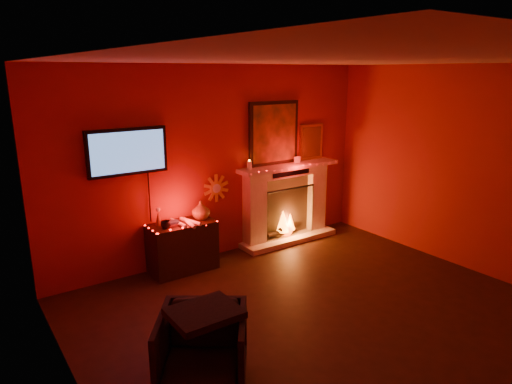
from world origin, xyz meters
TOP-DOWN VIEW (x-y plane):
  - room at (0.00, 0.00)m, footprint 5.00×5.00m
  - fireplace at (1.14, 2.39)m, footprint 1.72×0.40m
  - tv at (-1.30, 2.45)m, footprint 1.00×0.07m
  - sunburst_clock at (-0.05, 2.48)m, footprint 0.40×0.03m
  - console_table at (-0.70, 2.26)m, footprint 0.88×0.53m
  - armchair at (-1.61, 0.04)m, footprint 1.02×1.03m

SIDE VIEW (x-z plane):
  - armchair at x=-1.61m, z-range 0.00..0.68m
  - console_table at x=-0.70m, z-range -0.09..0.83m
  - fireplace at x=1.14m, z-range -0.37..1.81m
  - sunburst_clock at x=-0.05m, z-range 0.80..1.20m
  - room at x=0.00m, z-range -1.15..3.85m
  - tv at x=-1.30m, z-range 1.03..2.27m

